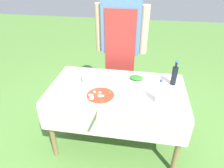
{
  "coord_description": "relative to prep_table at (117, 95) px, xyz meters",
  "views": [
    {
      "loc": [
        0.23,
        -1.72,
        1.88
      ],
      "look_at": [
        -0.05,
        0.0,
        0.8
      ],
      "focal_mm": 32.0,
      "sensor_mm": 36.0,
      "label": 1
    }
  ],
  "objects": [
    {
      "name": "ground_plane",
      "position": [
        0.0,
        0.0,
        -0.66
      ],
      "size": [
        12.0,
        12.0,
        0.0
      ],
      "primitive_type": "plane",
      "color": "#517F38"
    },
    {
      "name": "oil_bottle",
      "position": [
        0.58,
        0.17,
        0.21
      ],
      "size": [
        0.06,
        0.06,
        0.27
      ],
      "color": "black",
      "rests_on": "prep_table"
    },
    {
      "name": "person_cook",
      "position": [
        -0.05,
        0.7,
        0.37
      ],
      "size": [
        0.65,
        0.22,
        1.74
      ],
      "rotation": [
        0.0,
        0.0,
        3.12
      ],
      "color": "#70604C",
      "rests_on": "ground"
    },
    {
      "name": "herb_container",
      "position": [
        0.19,
        0.19,
        0.12
      ],
      "size": [
        0.19,
        0.16,
        0.05
      ],
      "rotation": [
        0.0,
        0.0,
        -0.19
      ],
      "color": "silver",
      "rests_on": "prep_table"
    },
    {
      "name": "prep_table",
      "position": [
        0.0,
        0.0,
        0.0
      ],
      "size": [
        1.42,
        0.79,
        0.76
      ],
      "color": "beige",
      "rests_on": "ground"
    },
    {
      "name": "mixing_tub",
      "position": [
        -0.29,
        0.06,
        0.16
      ],
      "size": [
        0.18,
        0.18,
        0.12
      ],
      "primitive_type": "cylinder",
      "color": "silver",
      "rests_on": "prep_table"
    },
    {
      "name": "water_bottle",
      "position": [
        0.41,
        -0.19,
        0.21
      ],
      "size": [
        0.06,
        0.06,
        0.25
      ],
      "color": "silver",
      "rests_on": "prep_table"
    },
    {
      "name": "pizza_on_peel",
      "position": [
        -0.14,
        -0.21,
        0.11
      ],
      "size": [
        0.38,
        0.58,
        0.05
      ],
      "rotation": [
        0.0,
        0.0,
        0.13
      ],
      "color": "#D1B27F",
      "rests_on": "prep_table"
    }
  ]
}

